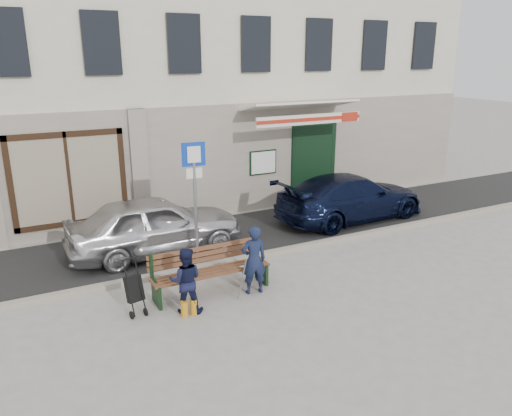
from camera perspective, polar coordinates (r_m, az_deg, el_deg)
ground at (r=10.32m, az=2.18°, el=-9.04°), size 80.00×80.00×0.00m
asphalt_lane at (r=12.88m, az=-4.58°, el=-3.54°), size 60.00×3.20×0.01m
curb at (r=11.51m, az=-1.49°, el=-5.82°), size 60.00×0.18×0.12m
building at (r=17.12m, az=-12.30°, el=18.27°), size 20.00×8.27×10.00m
car_silver at (r=12.02m, az=-11.47°, el=-1.89°), size 4.13×1.73×1.40m
car_navy at (r=14.43m, az=10.78°, el=1.23°), size 4.62×2.09×1.31m
parking_sign at (r=10.87m, az=-7.03°, el=2.76°), size 0.51×0.09×2.78m
bench at (r=9.95m, az=-5.42°, el=-7.25°), size 2.40×1.17×0.98m
man at (r=9.82m, az=-0.26°, el=-5.95°), size 0.56×0.41×1.40m
woman at (r=9.24m, az=-8.04°, el=-8.21°), size 0.75×0.68×1.26m
stroller at (r=9.45m, az=-13.73°, el=-9.08°), size 0.35×0.46×1.03m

